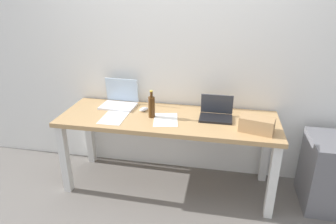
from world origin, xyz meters
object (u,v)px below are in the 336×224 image
Objects in this scene: desk at (168,127)px; laptop_right at (216,114)px; computer_mouse at (144,109)px; cardboard_box at (257,125)px; laptop_left at (120,100)px; filing_cabinet at (329,173)px; beer_bottle at (152,106)px.

laptop_right is (0.43, 0.07, 0.14)m from desk.
cardboard_box is at bearing 12.58° from computer_mouse.
laptop_left is 2.03m from filing_cabinet.
beer_bottle reaches higher than cardboard_box.
filing_cabinet is (1.70, -0.10, -0.43)m from computer_mouse.
beer_bottle is at bearing -29.59° from laptop_left.
laptop_left is at bearing 159.94° from desk.
beer_bottle is (-0.15, -0.02, 0.20)m from desk.
cardboard_box reaches higher than desk.
filing_cabinet is at bearing 22.88° from computer_mouse.
filing_cabinet is at bearing 0.91° from beer_bottle.
cardboard_box is 0.84m from filing_cabinet.
desk is 7.31× the size of cardboard_box.
desk is at bearing -20.06° from laptop_left.
desk is 1.47m from filing_cabinet.
computer_mouse is 0.15× the size of filing_cabinet.
beer_bottle reaches higher than laptop_right.
desk is 0.79m from cardboard_box.
computer_mouse is (-0.11, 0.12, -0.09)m from beer_bottle.
beer_bottle is 0.93× the size of cardboard_box.
laptop_left is 1.38× the size of beer_bottle.
desk is 0.25m from beer_bottle.
desk is 0.58m from laptop_left.
computer_mouse is (-0.26, 0.10, 0.11)m from desk.
computer_mouse reaches higher than desk.
laptop_left reaches higher than computer_mouse.
filing_cabinet is at bearing -3.66° from laptop_right.
laptop_right is 0.45× the size of filing_cabinet.
computer_mouse is at bearing -18.88° from laptop_left.
desk is 7.87× the size of beer_bottle.
cardboard_box is at bearing -7.72° from beer_bottle.
laptop_right is at bearing 176.34° from filing_cabinet.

